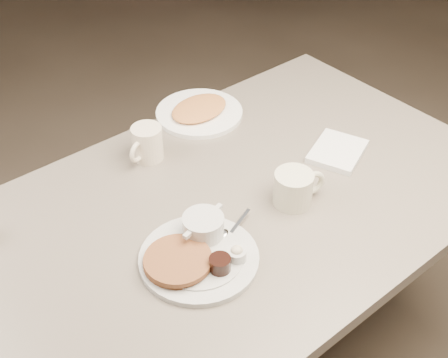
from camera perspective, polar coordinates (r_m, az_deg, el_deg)
diner_table at (r=1.65m, az=0.45°, el=-6.79°), size 1.50×0.90×0.75m
main_plate at (r=1.38m, az=-2.59°, el=-6.95°), size 0.37×0.34×0.07m
coffee_mug_near at (r=1.52m, az=6.84°, el=-0.83°), size 0.15×0.13×0.09m
napkin at (r=1.72m, az=10.89°, el=2.63°), size 0.21×0.19×0.02m
coffee_mug_far at (r=1.67m, az=-7.46°, el=3.42°), size 0.13×0.11×0.10m
hash_plate at (r=1.86m, az=-2.41°, el=6.54°), size 0.31×0.31×0.04m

